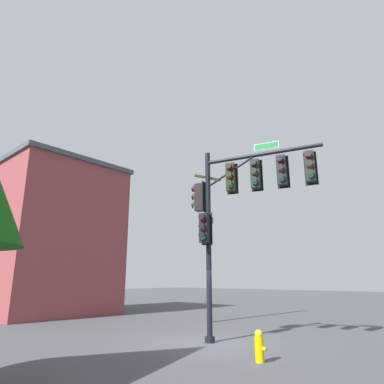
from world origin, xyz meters
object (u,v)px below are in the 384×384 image
fire_hydrant (259,346)px  utility_pole (208,238)px  signal_pole_assembly (239,196)px  brick_building (53,238)px

fire_hydrant → utility_pole: bearing=137.6°
utility_pole → fire_hydrant: bearing=-42.4°
signal_pole_assembly → brick_building: 15.18m
fire_hydrant → brick_building: (-16.79, 2.06, 4.48)m
signal_pole_assembly → fire_hydrant: (1.61, -1.71, -4.79)m
utility_pole → brick_building: (-10.23, -3.91, 0.47)m
brick_building → fire_hydrant: bearing=-7.0°
signal_pole_assembly → fire_hydrant: signal_pole_assembly is taller
fire_hydrant → signal_pole_assembly: bearing=133.4°
fire_hydrant → brick_building: brick_building is taller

